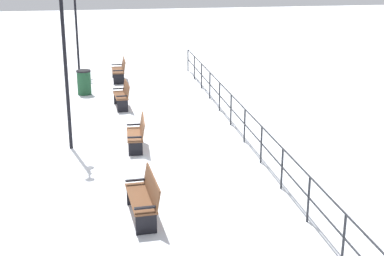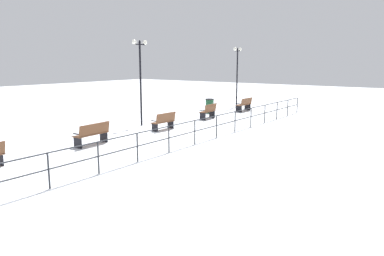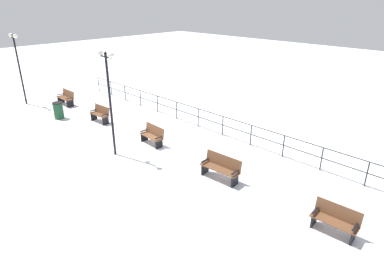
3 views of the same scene
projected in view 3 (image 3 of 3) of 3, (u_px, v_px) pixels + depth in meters
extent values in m
plane|color=white|center=(151.00, 145.00, 15.72)|extent=(80.00, 80.00, 0.00)
cube|color=brown|center=(65.00, 98.00, 21.32)|extent=(0.52, 1.53, 0.04)
cube|color=brown|center=(68.00, 94.00, 21.39)|extent=(0.12, 1.53, 0.47)
cube|color=black|center=(61.00, 99.00, 21.84)|extent=(0.47, 0.05, 0.48)
cube|color=black|center=(70.00, 104.00, 20.98)|extent=(0.47, 0.05, 0.48)
cube|color=black|center=(60.00, 94.00, 21.69)|extent=(0.47, 0.07, 0.04)
cube|color=black|center=(69.00, 98.00, 20.83)|extent=(0.47, 0.07, 0.04)
cube|color=brown|center=(99.00, 114.00, 18.35)|extent=(0.52, 1.38, 0.04)
cube|color=brown|center=(102.00, 109.00, 18.41)|extent=(0.20, 1.36, 0.45)
cube|color=black|center=(94.00, 116.00, 18.79)|extent=(0.39, 0.07, 0.47)
cube|color=black|center=(106.00, 121.00, 18.09)|extent=(0.39, 0.07, 0.47)
cube|color=black|center=(93.00, 110.00, 18.64)|extent=(0.39, 0.09, 0.04)
cube|color=black|center=(105.00, 115.00, 17.94)|extent=(0.39, 0.09, 0.04)
cube|color=brown|center=(151.00, 136.00, 15.59)|extent=(0.51, 1.42, 0.04)
cube|color=brown|center=(155.00, 130.00, 15.64)|extent=(0.18, 1.40, 0.48)
cube|color=black|center=(144.00, 137.00, 16.08)|extent=(0.40, 0.07, 0.43)
cube|color=black|center=(159.00, 144.00, 15.27)|extent=(0.40, 0.07, 0.43)
cube|color=black|center=(144.00, 131.00, 15.94)|extent=(0.40, 0.09, 0.04)
cube|color=black|center=(158.00, 138.00, 15.13)|extent=(0.40, 0.09, 0.04)
cube|color=brown|center=(220.00, 169.00, 12.55)|extent=(0.59, 1.67, 0.04)
cube|color=brown|center=(224.00, 161.00, 12.62)|extent=(0.22, 1.65, 0.47)
cube|color=black|center=(205.00, 168.00, 13.07)|extent=(0.44, 0.08, 0.47)
cube|color=black|center=(235.00, 180.00, 12.20)|extent=(0.44, 0.08, 0.47)
cube|color=black|center=(205.00, 160.00, 12.92)|extent=(0.44, 0.10, 0.04)
cube|color=black|center=(235.00, 172.00, 12.05)|extent=(0.44, 0.10, 0.04)
cube|color=brown|center=(334.00, 222.00, 9.67)|extent=(0.54, 1.39, 0.04)
cube|color=brown|center=(338.00, 211.00, 9.75)|extent=(0.18, 1.37, 0.44)
cube|color=black|center=(314.00, 219.00, 10.11)|extent=(0.43, 0.07, 0.42)
cube|color=black|center=(353.00, 236.00, 9.39)|extent=(0.43, 0.07, 0.42)
cube|color=black|center=(315.00, 211.00, 9.97)|extent=(0.43, 0.09, 0.04)
cube|color=black|center=(355.00, 227.00, 9.25)|extent=(0.43, 0.09, 0.04)
cylinder|color=black|center=(20.00, 71.00, 20.90)|extent=(0.10, 0.10, 4.44)
cylinder|color=black|center=(13.00, 38.00, 20.11)|extent=(0.06, 0.76, 0.06)
sphere|color=white|center=(11.00, 35.00, 20.31)|extent=(0.26, 0.26, 0.26)
sphere|color=white|center=(15.00, 36.00, 19.82)|extent=(0.26, 0.26, 0.26)
cone|color=black|center=(13.00, 35.00, 20.04)|extent=(0.14, 0.14, 0.12)
cylinder|color=black|center=(111.00, 107.00, 13.90)|extent=(0.10, 0.10, 4.53)
cylinder|color=black|center=(106.00, 57.00, 13.10)|extent=(0.06, 0.81, 0.06)
sphere|color=white|center=(100.00, 53.00, 13.32)|extent=(0.25, 0.25, 0.25)
sphere|color=white|center=(111.00, 55.00, 12.79)|extent=(0.25, 0.25, 0.25)
cone|color=black|center=(105.00, 52.00, 13.03)|extent=(0.14, 0.14, 0.12)
cylinder|color=#26282D|center=(99.00, 84.00, 24.53)|extent=(0.05, 0.05, 1.03)
cylinder|color=#26282D|center=(111.00, 88.00, 23.40)|extent=(0.05, 0.05, 1.03)
cylinder|color=#26282D|center=(125.00, 93.00, 22.26)|extent=(0.05, 0.05, 1.03)
cylinder|color=#26282D|center=(140.00, 98.00, 21.13)|extent=(0.05, 0.05, 1.03)
cylinder|color=#26282D|center=(157.00, 104.00, 20.00)|extent=(0.05, 0.05, 1.03)
cylinder|color=#26282D|center=(177.00, 110.00, 18.86)|extent=(0.05, 0.05, 1.03)
cylinder|color=#26282D|center=(198.00, 118.00, 17.73)|extent=(0.05, 0.05, 1.03)
cylinder|color=#26282D|center=(223.00, 126.00, 16.60)|extent=(0.05, 0.05, 1.03)
cylinder|color=#26282D|center=(251.00, 135.00, 15.47)|extent=(0.05, 0.05, 1.03)
cylinder|color=#26282D|center=(283.00, 146.00, 14.33)|extent=(0.05, 0.05, 1.03)
cylinder|color=#26282D|center=(322.00, 159.00, 13.20)|extent=(0.05, 0.05, 1.03)
cylinder|color=#26282D|center=(367.00, 174.00, 12.07)|extent=(0.05, 0.05, 1.03)
cylinder|color=#26282D|center=(198.00, 109.00, 17.54)|extent=(0.04, 20.91, 0.04)
cylinder|color=#26282D|center=(198.00, 117.00, 17.71)|extent=(0.04, 20.91, 0.04)
cylinder|color=#1E4C2D|center=(59.00, 111.00, 18.95)|extent=(0.54, 0.54, 0.92)
cylinder|color=black|center=(57.00, 103.00, 18.77)|extent=(0.57, 0.57, 0.06)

